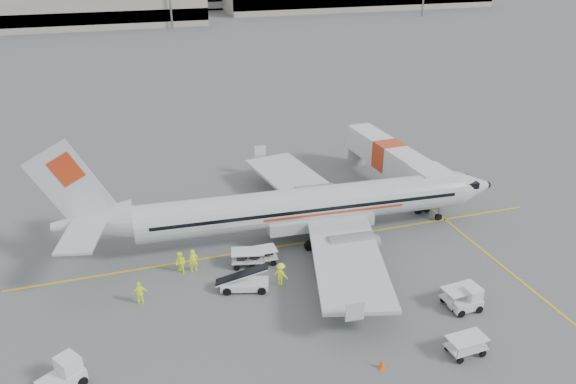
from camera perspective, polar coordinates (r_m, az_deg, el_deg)
name	(u,v)px	position (r m, az deg, el deg)	size (l,w,h in m)	color
ground	(295,244)	(46.11, 0.76, -5.29)	(360.00, 360.00, 0.00)	#56595B
stripe_lead	(295,244)	(46.11, 0.77, -5.28)	(44.00, 0.20, 0.01)	yellow
stripe_cross	(502,266)	(46.26, 20.91, -7.01)	(0.20, 20.00, 0.01)	yellow
aircraft	(307,183)	(44.89, 1.92, 0.95)	(36.07, 28.27, 9.94)	silver
jet_bridge	(388,165)	(56.37, 10.13, 2.73)	(3.26, 17.41, 4.57)	silver
belt_loader	(244,275)	(40.10, -4.46, -8.39)	(4.50, 1.69, 2.44)	silver
tug_fore	(466,300)	(40.06, 17.65, -10.43)	(2.06, 1.18, 1.59)	silver
tug_mid	(333,269)	(41.39, 4.63, -7.84)	(2.19, 1.26, 1.70)	silver
tug_aft	(61,376)	(34.89, -22.11, -16.94)	(2.41, 1.38, 1.86)	silver
cart_loaded_a	(248,258)	(43.06, -4.10, -6.73)	(2.48, 1.46, 1.29)	silver
cart_loaded_b	(261,256)	(43.28, -2.79, -6.54)	(2.40, 1.42, 1.25)	silver
cart_empty_a	(466,346)	(36.55, 17.65, -14.64)	(2.34, 1.38, 1.22)	silver
cart_empty_b	(461,296)	(40.55, 17.17, -10.10)	(2.57, 1.52, 1.34)	silver
cone_nose	(466,191)	(57.21, 17.62, 0.08)	(0.37, 0.37, 0.60)	#F4610A
cone_port	(296,169)	(59.63, 0.79, 2.31)	(0.36, 0.36, 0.58)	#F4610A
cone_stbd	(382,364)	(34.63, 9.53, -16.82)	(0.40, 0.40, 0.65)	#F4610A
crew_a	(194,261)	(42.76, -9.57, -6.89)	(0.66, 0.43, 1.80)	#DBFD1B
crew_b	(181,263)	(42.68, -10.86, -7.10)	(0.86, 0.67, 1.77)	#DBFD1B
crew_c	(281,274)	(40.67, -0.73, -8.34)	(1.14, 0.66, 1.77)	#DBFD1B
crew_d	(140,293)	(40.10, -14.80, -9.88)	(1.00, 0.42, 1.71)	#DBFD1B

